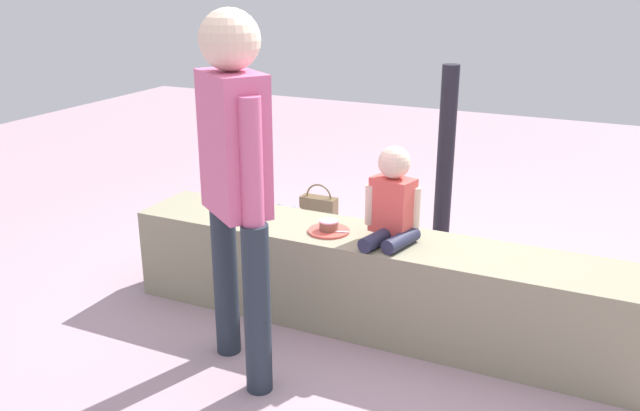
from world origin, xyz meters
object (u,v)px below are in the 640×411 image
(water_bottle_near_gift, at_px, (254,239))
(handbag_black_leather, at_px, (415,266))
(handbag_brown_canvas, at_px, (319,213))
(water_bottle_far_side, at_px, (324,236))
(gift_bag, at_px, (289,231))
(child_seated, at_px, (392,200))
(adult_standing, at_px, (235,167))
(party_cup_red, at_px, (244,236))
(cake_box_white, at_px, (355,253))
(cake_plate, at_px, (329,228))

(water_bottle_near_gift, xyz_separation_m, handbag_black_leather, (1.14, -0.03, 0.03))
(handbag_brown_canvas, bearing_deg, water_bottle_near_gift, -113.53)
(water_bottle_far_side, bearing_deg, gift_bag, -146.39)
(child_seated, xyz_separation_m, handbag_brown_canvas, (-0.95, 1.15, -0.59))
(handbag_black_leather, bearing_deg, child_seated, -86.47)
(adult_standing, height_order, party_cup_red, adult_standing)
(water_bottle_near_gift, bearing_deg, cake_box_white, 8.11)
(cake_plate, height_order, water_bottle_far_side, cake_plate)
(party_cup_red, bearing_deg, water_bottle_near_gift, -28.27)
(water_bottle_far_side, bearing_deg, handbag_brown_canvas, 120.85)
(gift_bag, distance_m, party_cup_red, 0.36)
(child_seated, distance_m, cake_box_white, 1.08)
(party_cup_red, height_order, cake_box_white, cake_box_white)
(water_bottle_near_gift, bearing_deg, handbag_brown_canvas, 66.47)
(child_seated, height_order, handbag_brown_canvas, child_seated)
(handbag_black_leather, bearing_deg, party_cup_red, 175.70)
(water_bottle_near_gift, xyz_separation_m, cake_box_white, (0.70, 0.10, -0.01))
(adult_standing, distance_m, cake_box_white, 1.66)
(child_seated, bearing_deg, water_bottle_near_gift, 152.57)
(gift_bag, bearing_deg, party_cup_red, -176.19)
(cake_plate, xyz_separation_m, party_cup_red, (-0.97, 0.71, -0.47))
(water_bottle_near_gift, relative_size, handbag_black_leather, 0.56)
(adult_standing, relative_size, handbag_black_leather, 4.99)
(child_seated, height_order, adult_standing, adult_standing)
(child_seated, xyz_separation_m, handbag_black_leather, (-0.04, 0.58, -0.60))
(adult_standing, bearing_deg, party_cup_red, 121.13)
(handbag_black_leather, bearing_deg, gift_bag, 172.69)
(adult_standing, height_order, handbag_brown_canvas, adult_standing)
(adult_standing, distance_m, water_bottle_near_gift, 1.71)
(child_seated, xyz_separation_m, water_bottle_far_side, (-0.76, 0.83, -0.63))
(child_seated, distance_m, water_bottle_far_side, 1.29)
(gift_bag, xyz_separation_m, water_bottle_far_side, (0.20, 0.13, -0.05))
(water_bottle_far_side, bearing_deg, cake_box_white, -23.48)
(gift_bag, bearing_deg, cake_box_white, 1.12)
(cake_plate, distance_m, cake_box_white, 0.89)
(party_cup_red, distance_m, handbag_brown_canvas, 0.59)
(adult_standing, bearing_deg, water_bottle_far_side, 100.08)
(cake_plate, bearing_deg, handbag_black_leather, 64.39)
(water_bottle_near_gift, distance_m, water_bottle_far_side, 0.47)
(cake_box_white, distance_m, handbag_brown_canvas, 0.64)
(adult_standing, relative_size, gift_bag, 5.00)
(handbag_brown_canvas, bearing_deg, cake_plate, -62.50)
(adult_standing, distance_m, handbag_brown_canvas, 2.05)
(adult_standing, relative_size, party_cup_red, 14.50)
(cake_plate, bearing_deg, gift_bag, 130.38)
(handbag_black_leather, xyz_separation_m, handbag_brown_canvas, (-0.91, 0.56, 0.02))
(adult_standing, distance_m, party_cup_red, 1.83)
(party_cup_red, bearing_deg, handbag_black_leather, -4.30)
(cake_plate, height_order, party_cup_red, cake_plate)
(cake_box_white, xyz_separation_m, handbag_black_leather, (0.44, -0.13, 0.05))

